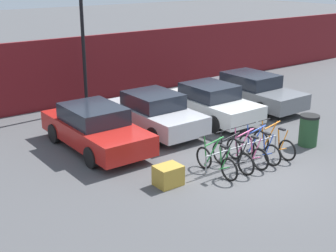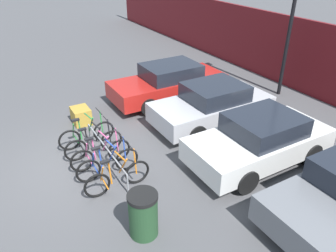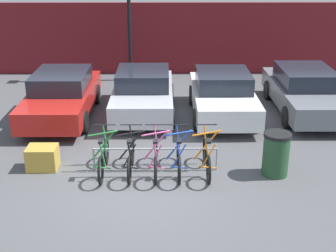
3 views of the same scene
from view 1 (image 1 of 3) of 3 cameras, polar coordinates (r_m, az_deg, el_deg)
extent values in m
plane|color=#4C4C4F|center=(13.53, 10.05, -5.66)|extent=(120.00, 120.00, 0.00)
cube|color=maroon|center=(20.44, -9.44, 6.86)|extent=(36.00, 0.16, 2.84)
cylinder|color=gray|center=(13.98, 9.14, -2.36)|extent=(2.89, 0.04, 0.04)
cylinder|color=gray|center=(13.15, 4.64, -4.86)|extent=(0.04, 0.04, 0.55)
cylinder|color=gray|center=(15.09, 12.94, -2.13)|extent=(0.04, 0.04, 0.55)
torus|color=black|center=(12.83, 7.48, -5.30)|extent=(0.06, 0.66, 0.66)
torus|color=black|center=(13.54, 4.40, -3.88)|extent=(0.06, 0.66, 0.66)
cylinder|color=#288438|center=(13.16, 5.48, -3.08)|extent=(0.60, 0.04, 0.76)
cylinder|color=#288438|center=(13.02, 5.68, -1.88)|extent=(0.68, 0.04, 0.16)
cylinder|color=#288438|center=(12.96, 6.47, -3.76)|extent=(0.14, 0.04, 0.63)
cylinder|color=#288438|center=(12.81, 7.08, -3.93)|extent=(0.32, 0.03, 0.58)
cylinder|color=#288438|center=(12.97, 6.87, -5.12)|extent=(0.40, 0.03, 0.08)
cylinder|color=#288438|center=(13.38, 4.56, -2.57)|extent=(0.12, 0.04, 0.69)
cylinder|color=black|center=(13.22, 4.71, -1.15)|extent=(0.52, 0.03, 0.03)
cube|color=black|center=(12.77, 6.81, -2.48)|extent=(0.10, 0.22, 0.05)
torus|color=black|center=(13.25, 9.46, -4.61)|extent=(0.06, 0.66, 0.66)
torus|color=black|center=(13.93, 6.37, -3.28)|extent=(0.06, 0.66, 0.66)
cylinder|color=black|center=(13.57, 7.47, -2.48)|extent=(0.60, 0.04, 0.76)
cylinder|color=black|center=(13.43, 7.68, -1.31)|extent=(0.68, 0.04, 0.16)
cylinder|color=black|center=(13.37, 8.46, -3.13)|extent=(0.14, 0.04, 0.63)
cylinder|color=black|center=(13.23, 9.07, -3.28)|extent=(0.32, 0.03, 0.58)
cylinder|color=black|center=(13.38, 8.84, -4.45)|extent=(0.40, 0.03, 0.08)
cylinder|color=black|center=(13.78, 6.54, -2.00)|extent=(0.12, 0.04, 0.69)
cylinder|color=black|center=(13.63, 6.71, -0.61)|extent=(0.52, 0.03, 0.03)
cube|color=black|center=(13.19, 8.81, -1.87)|extent=(0.10, 0.22, 0.05)
torus|color=black|center=(13.65, 11.17, -4.01)|extent=(0.06, 0.66, 0.66)
torus|color=black|center=(14.31, 8.08, -2.75)|extent=(0.06, 0.66, 0.66)
cylinder|color=#E55993|center=(13.96, 9.19, -1.95)|extent=(0.60, 0.04, 0.76)
cylinder|color=#E55993|center=(13.82, 9.41, -0.81)|extent=(0.68, 0.04, 0.16)
cylinder|color=#E55993|center=(13.76, 10.18, -2.58)|extent=(0.14, 0.04, 0.63)
cylinder|color=#E55993|center=(13.63, 10.79, -2.72)|extent=(0.32, 0.03, 0.58)
cylinder|color=#E55993|center=(13.78, 10.55, -3.86)|extent=(0.40, 0.03, 0.08)
cylinder|color=#E55993|center=(14.16, 8.26, -1.49)|extent=(0.12, 0.04, 0.69)
cylinder|color=black|center=(14.01, 8.45, -0.14)|extent=(0.52, 0.03, 0.03)
cube|color=black|center=(13.59, 10.54, -1.35)|extent=(0.10, 0.22, 0.05)
torus|color=black|center=(14.01, 12.62, -3.49)|extent=(0.06, 0.66, 0.66)
torus|color=black|center=(14.66, 9.54, -2.29)|extent=(0.06, 0.66, 0.66)
cylinder|color=#284CB7|center=(14.32, 10.66, -1.51)|extent=(0.60, 0.04, 0.76)
cylinder|color=#284CB7|center=(14.18, 10.89, -0.39)|extent=(0.68, 0.04, 0.16)
cylinder|color=#284CB7|center=(14.13, 11.64, -2.10)|extent=(0.14, 0.04, 0.63)
cylinder|color=#284CB7|center=(14.00, 12.25, -2.24)|extent=(0.32, 0.03, 0.58)
cylinder|color=#284CB7|center=(14.14, 12.01, -3.35)|extent=(0.40, 0.03, 0.08)
cylinder|color=#284CB7|center=(14.52, 9.73, -1.06)|extent=(0.12, 0.04, 0.69)
cylinder|color=black|center=(14.37, 9.93, 0.26)|extent=(0.52, 0.03, 0.03)
cube|color=black|center=(13.96, 12.01, -0.91)|extent=(0.10, 0.22, 0.05)
torus|color=black|center=(14.49, 14.32, -2.89)|extent=(0.06, 0.66, 0.66)
torus|color=black|center=(15.12, 11.26, -1.75)|extent=(0.06, 0.66, 0.66)
cylinder|color=orange|center=(14.78, 12.39, -0.98)|extent=(0.60, 0.04, 0.76)
cylinder|color=orange|center=(14.65, 12.62, 0.11)|extent=(0.68, 0.04, 0.16)
cylinder|color=orange|center=(14.60, 13.36, -1.55)|extent=(0.14, 0.04, 0.63)
cylinder|color=orange|center=(14.47, 13.96, -1.67)|extent=(0.32, 0.03, 0.58)
cylinder|color=orange|center=(14.61, 13.71, -2.76)|extent=(0.40, 0.03, 0.08)
cylinder|color=orange|center=(14.98, 11.46, -0.56)|extent=(0.12, 0.04, 0.69)
cylinder|color=black|center=(14.84, 11.67, 0.73)|extent=(0.52, 0.03, 0.03)
cube|color=black|center=(14.43, 13.73, -0.38)|extent=(0.10, 0.22, 0.05)
cube|color=red|center=(15.09, -8.81, -0.69)|extent=(1.80, 4.47, 0.62)
cube|color=#1E232D|center=(15.01, -9.12, 1.48)|extent=(1.58, 2.06, 0.52)
cylinder|color=black|center=(15.94, -13.68, -0.88)|extent=(0.20, 0.64, 0.64)
cylinder|color=black|center=(16.63, -8.30, 0.28)|extent=(0.20, 0.64, 0.64)
cylinder|color=black|center=(13.73, -9.33, -3.79)|extent=(0.20, 0.64, 0.64)
cylinder|color=black|center=(14.53, -3.36, -2.30)|extent=(0.20, 0.64, 0.64)
cube|color=#B7B7BC|center=(16.50, -1.62, 1.21)|extent=(1.80, 4.02, 0.62)
cube|color=#1E232D|center=(16.41, -1.84, 3.19)|extent=(1.58, 1.85, 0.52)
cylinder|color=black|center=(17.07, -6.22, 0.84)|extent=(0.20, 0.64, 0.64)
cylinder|color=black|center=(17.95, -1.53, 1.84)|extent=(0.20, 0.64, 0.64)
cylinder|color=black|center=(15.20, -1.72, -1.30)|extent=(0.20, 0.64, 0.64)
cylinder|color=black|center=(16.19, 3.24, -0.07)|extent=(0.20, 0.64, 0.64)
cube|color=silver|center=(17.79, 5.24, 2.44)|extent=(1.80, 4.04, 0.62)
cube|color=#1E232D|center=(17.72, 5.08, 4.29)|extent=(1.58, 1.86, 0.52)
cylinder|color=black|center=(18.20, 0.75, 2.08)|extent=(0.20, 0.64, 0.64)
cylinder|color=black|center=(19.25, 4.80, 2.94)|extent=(0.20, 0.64, 0.64)
cylinder|color=black|center=(16.49, 5.70, 0.22)|extent=(0.20, 0.64, 0.64)
cylinder|color=black|center=(17.64, 9.83, 1.26)|extent=(0.20, 0.64, 0.64)
cube|color=slate|center=(19.83, 10.19, 3.92)|extent=(1.80, 4.58, 0.62)
cube|color=#1E232D|center=(19.78, 10.04, 5.58)|extent=(1.58, 2.11, 0.52)
cylinder|color=black|center=(20.22, 5.75, 3.68)|extent=(0.20, 0.64, 0.64)
cylinder|color=black|center=(21.38, 9.16, 4.36)|extent=(0.20, 0.64, 0.64)
cylinder|color=black|center=(18.43, 11.30, 1.93)|extent=(0.20, 0.64, 0.64)
cylinder|color=black|center=(19.69, 14.67, 2.75)|extent=(0.20, 0.64, 0.64)
cylinder|color=black|center=(18.97, -10.33, 10.55)|extent=(0.14, 0.14, 5.87)
cylinder|color=#234728|center=(15.88, 16.75, -0.64)|extent=(0.60, 0.60, 0.95)
cylinder|color=black|center=(15.72, 16.92, 1.13)|extent=(0.63, 0.63, 0.08)
cube|color=#B28C33|center=(12.51, 0.03, -6.05)|extent=(0.70, 0.56, 0.55)
camera|label=2|loc=(18.09, 32.76, 15.24)|focal=35.00mm
camera|label=3|loc=(9.77, 59.31, 6.89)|focal=50.00mm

